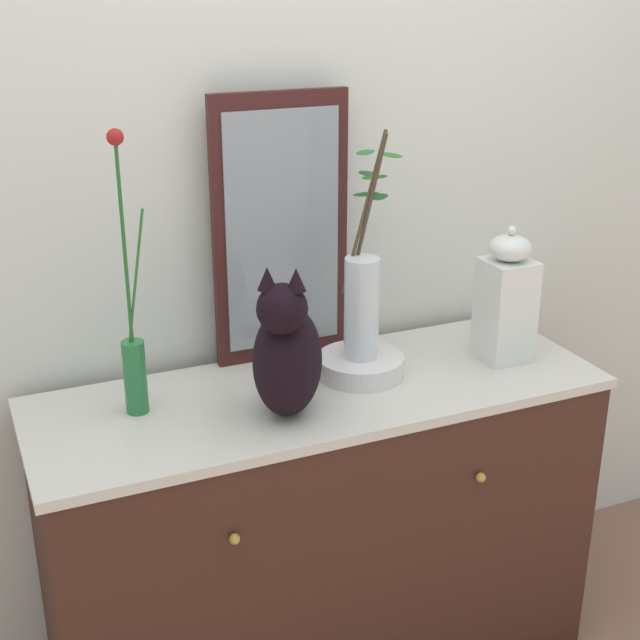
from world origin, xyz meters
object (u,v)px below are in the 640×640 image
(cat_sitting, at_px, (287,353))
(bowl_porcelain, at_px, (361,365))
(sideboard, at_px, (320,533))
(mirror_leaning, at_px, (281,230))
(jar_lidded_porcelain, at_px, (506,300))
(vase_slim_green, at_px, (133,351))
(vase_glass_clear, at_px, (362,300))

(cat_sitting, distance_m, bowl_porcelain, 0.30)
(sideboard, distance_m, mirror_leaning, 0.79)
(cat_sitting, relative_size, jar_lidded_porcelain, 1.03)
(vase_slim_green, relative_size, jar_lidded_porcelain, 1.81)
(bowl_porcelain, height_order, jar_lidded_porcelain, jar_lidded_porcelain)
(bowl_porcelain, distance_m, jar_lidded_porcelain, 0.41)
(vase_slim_green, bearing_deg, vase_glass_clear, -2.30)
(mirror_leaning, bearing_deg, cat_sitting, -109.55)
(vase_slim_green, distance_m, bowl_porcelain, 0.57)
(sideboard, xyz_separation_m, vase_glass_clear, (0.13, 0.04, 0.62))
(mirror_leaning, xyz_separation_m, vase_slim_green, (-0.43, -0.17, -0.19))
(vase_glass_clear, bearing_deg, jar_lidded_porcelain, -8.33)
(sideboard, distance_m, jar_lidded_porcelain, 0.77)
(sideboard, bearing_deg, vase_glass_clear, 15.59)
(mirror_leaning, relative_size, cat_sitting, 1.85)
(bowl_porcelain, bearing_deg, sideboard, -165.39)
(cat_sitting, relative_size, vase_glass_clear, 0.66)
(bowl_porcelain, relative_size, jar_lidded_porcelain, 0.61)
(sideboard, relative_size, bowl_porcelain, 6.45)
(sideboard, relative_size, cat_sitting, 3.80)
(sideboard, height_order, bowl_porcelain, bowl_porcelain)
(sideboard, height_order, vase_slim_green, vase_slim_green)
(sideboard, bearing_deg, cat_sitting, -143.54)
(sideboard, xyz_separation_m, jar_lidded_porcelain, (0.51, -0.02, 0.58))
(mirror_leaning, bearing_deg, jar_lidded_porcelain, -25.25)
(jar_lidded_porcelain, bearing_deg, sideboard, 177.72)
(vase_slim_green, xyz_separation_m, vase_glass_clear, (0.56, -0.02, 0.05))
(vase_slim_green, height_order, vase_glass_clear, vase_slim_green)
(sideboard, bearing_deg, vase_slim_green, 172.33)
(cat_sitting, height_order, vase_glass_clear, vase_glass_clear)
(cat_sitting, distance_m, jar_lidded_porcelain, 0.64)
(sideboard, height_order, mirror_leaning, mirror_leaning)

